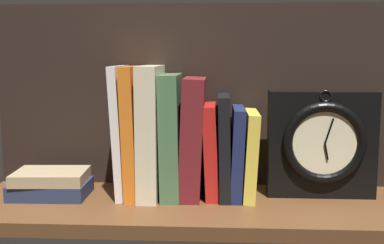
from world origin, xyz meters
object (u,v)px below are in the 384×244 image
(book_red_requiem, at_px, (211,150))
(book_black_skeptic, at_px, (224,146))
(book_yellow_seinlanguage, at_px, (250,154))
(book_navy_bierce, at_px, (237,152))
(book_white_catcher, at_px, (122,131))
(book_stack_side, at_px, (51,184))
(book_green_romantic, at_px, (172,135))
(book_orange_pandolfini, at_px, (134,131))
(book_maroon_dawkins, at_px, (193,137))
(framed_clock, at_px, (322,144))
(book_cream_twain, at_px, (151,131))

(book_red_requiem, height_order, book_black_skeptic, book_black_skeptic)
(book_yellow_seinlanguage, bearing_deg, book_navy_bierce, 180.00)
(book_white_catcher, height_order, book_stack_side, book_white_catcher)
(book_green_romantic, height_order, book_navy_bierce, book_green_romantic)
(book_red_requiem, xyz_separation_m, book_navy_bierce, (0.05, 0.00, -0.00))
(book_navy_bierce, bearing_deg, book_orange_pandolfini, 180.00)
(book_maroon_dawkins, relative_size, book_red_requiem, 1.29)
(book_yellow_seinlanguage, xyz_separation_m, framed_clock, (0.14, 0.00, 0.02))
(book_yellow_seinlanguage, bearing_deg, book_white_catcher, 180.00)
(book_stack_side, bearing_deg, book_maroon_dawkins, 5.50)
(book_red_requiem, bearing_deg, book_black_skeptic, 0.00)
(book_white_catcher, distance_m, book_red_requiem, 0.18)
(book_green_romantic, xyz_separation_m, book_yellow_seinlanguage, (0.16, 0.00, -0.04))
(book_orange_pandolfini, distance_m, book_yellow_seinlanguage, 0.24)
(book_orange_pandolfini, bearing_deg, book_red_requiem, 0.00)
(book_green_romantic, bearing_deg, book_stack_side, -173.54)
(book_maroon_dawkins, xyz_separation_m, book_yellow_seinlanguage, (0.11, 0.00, -0.03))
(framed_clock, height_order, book_stack_side, framed_clock)
(book_orange_pandolfini, xyz_separation_m, book_cream_twain, (0.03, 0.00, 0.00))
(book_navy_bierce, relative_size, book_stack_side, 1.18)
(book_cream_twain, distance_m, framed_clock, 0.34)
(book_black_skeptic, bearing_deg, book_green_romantic, 180.00)
(book_cream_twain, distance_m, book_red_requiem, 0.13)
(book_maroon_dawkins, height_order, book_navy_bierce, book_maroon_dawkins)
(book_maroon_dawkins, bearing_deg, book_green_romantic, 180.00)
(book_white_catcher, height_order, book_yellow_seinlanguage, book_white_catcher)
(book_green_romantic, xyz_separation_m, framed_clock, (0.30, 0.00, -0.01))
(book_orange_pandolfini, bearing_deg, book_black_skeptic, 0.00)
(book_white_catcher, relative_size, book_red_requiem, 1.41)
(book_green_romantic, relative_size, book_red_requiem, 1.32)
(book_red_requiem, distance_m, book_black_skeptic, 0.03)
(book_cream_twain, relative_size, book_green_romantic, 1.07)
(book_cream_twain, xyz_separation_m, book_navy_bierce, (0.17, 0.00, -0.04))
(book_orange_pandolfini, height_order, book_green_romantic, book_orange_pandolfini)
(book_orange_pandolfini, distance_m, book_cream_twain, 0.03)
(book_stack_side, bearing_deg, book_white_catcher, 10.93)
(book_navy_bierce, bearing_deg, book_yellow_seinlanguage, 0.00)
(book_navy_bierce, relative_size, framed_clock, 0.83)
(book_black_skeptic, height_order, book_yellow_seinlanguage, book_black_skeptic)
(book_navy_bierce, bearing_deg, book_white_catcher, 180.00)
(book_maroon_dawkins, relative_size, book_stack_side, 1.56)
(book_orange_pandolfini, relative_size, book_black_skeptic, 1.28)
(book_yellow_seinlanguage, bearing_deg, book_stack_side, -176.08)
(book_white_catcher, distance_m, book_maroon_dawkins, 0.14)
(book_cream_twain, distance_m, book_yellow_seinlanguage, 0.20)
(book_yellow_seinlanguage, height_order, book_stack_side, book_yellow_seinlanguage)
(book_black_skeptic, distance_m, book_stack_side, 0.36)
(book_orange_pandolfini, xyz_separation_m, book_stack_side, (-0.16, -0.03, -0.10))
(framed_clock, bearing_deg, book_navy_bierce, -179.53)
(book_maroon_dawkins, bearing_deg, book_black_skeptic, 0.00)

